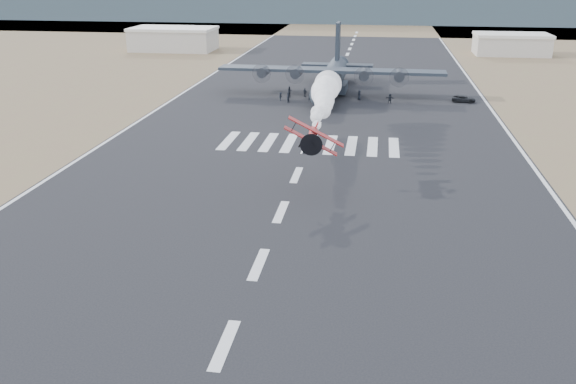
% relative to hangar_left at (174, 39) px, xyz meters
% --- Properties ---
extents(ground, '(500.00, 500.00, 0.00)m').
position_rel_hangar_left_xyz_m(ground, '(52.00, -145.00, -3.41)').
color(ground, black).
rests_on(ground, ground).
extents(scrub_far, '(500.00, 80.00, 0.00)m').
position_rel_hangar_left_xyz_m(scrub_far, '(52.00, 85.00, -3.41)').
color(scrub_far, olive).
rests_on(scrub_far, ground).
extents(runway_markings, '(60.00, 260.00, 0.01)m').
position_rel_hangar_left_xyz_m(runway_markings, '(52.00, -85.00, -3.40)').
color(runway_markings, silver).
rests_on(runway_markings, ground).
extents(ridge_seg_b, '(150.00, 50.00, 15.00)m').
position_rel_hangar_left_xyz_m(ridge_seg_b, '(-78.00, 115.00, 4.09)').
color(ridge_seg_b, gray).
rests_on(ridge_seg_b, ground).
extents(ridge_seg_c, '(150.00, 50.00, 17.00)m').
position_rel_hangar_left_xyz_m(ridge_seg_c, '(-13.00, 115.00, 5.09)').
color(ridge_seg_c, gray).
rests_on(ridge_seg_c, ground).
extents(ridge_seg_d, '(150.00, 50.00, 13.00)m').
position_rel_hangar_left_xyz_m(ridge_seg_d, '(52.00, 115.00, 3.09)').
color(ridge_seg_d, gray).
rests_on(ridge_seg_d, ground).
extents(ridge_seg_e, '(150.00, 50.00, 15.00)m').
position_rel_hangar_left_xyz_m(ridge_seg_e, '(117.00, 115.00, 4.09)').
color(ridge_seg_e, gray).
rests_on(ridge_seg_e, ground).
extents(hangar_left, '(24.50, 14.50, 6.70)m').
position_rel_hangar_left_xyz_m(hangar_left, '(0.00, 0.00, 0.00)').
color(hangar_left, '#A7A094').
rests_on(hangar_left, ground).
extents(hangar_right, '(20.50, 12.50, 5.90)m').
position_rel_hangar_left_xyz_m(hangar_right, '(98.00, 5.00, -0.40)').
color(hangar_right, '#A7A094').
rests_on(hangar_right, ground).
extents(aerobatic_biplane, '(6.18, 6.14, 4.52)m').
position_rel_hangar_left_xyz_m(aerobatic_biplane, '(54.44, -114.00, 2.88)').
color(aerobatic_biplane, '#AC280B').
extents(smoke_trail, '(4.31, 29.06, 4.31)m').
position_rel_hangar_left_xyz_m(smoke_trail, '(53.61, -89.83, 3.07)').
color(smoke_trail, white).
extents(transport_aircraft, '(44.06, 36.32, 12.75)m').
position_rel_hangar_left_xyz_m(transport_aircraft, '(52.02, -57.94, -0.12)').
color(transport_aircraft, '#212A32').
rests_on(transport_aircraft, ground).
extents(support_vehicle, '(4.57, 2.45, 1.22)m').
position_rel_hangar_left_xyz_m(support_vehicle, '(77.26, -62.57, -2.80)').
color(support_vehicle, black).
rests_on(support_vehicle, ground).
extents(crew_a, '(0.68, 0.78, 1.87)m').
position_rel_hangar_left_xyz_m(crew_a, '(44.78, -68.13, -2.47)').
color(crew_a, black).
rests_on(crew_a, ground).
extents(crew_b, '(1.00, 0.80, 1.79)m').
position_rel_hangar_left_xyz_m(crew_b, '(44.13, -61.34, -2.51)').
color(crew_b, black).
rests_on(crew_b, ground).
extents(crew_c, '(0.82, 1.13, 1.59)m').
position_rel_hangar_left_xyz_m(crew_c, '(43.14, -66.35, -2.61)').
color(crew_c, black).
rests_on(crew_c, ground).
extents(crew_d, '(1.10, 0.93, 1.67)m').
position_rel_hangar_left_xyz_m(crew_d, '(47.24, -62.05, -2.57)').
color(crew_d, black).
rests_on(crew_d, ground).
extents(crew_e, '(0.63, 0.94, 1.83)m').
position_rel_hangar_left_xyz_m(crew_e, '(57.83, -63.26, -2.49)').
color(crew_e, black).
rests_on(crew_e, ground).
extents(crew_f, '(1.69, 0.79, 1.76)m').
position_rel_hangar_left_xyz_m(crew_f, '(63.57, -65.58, -2.53)').
color(crew_f, black).
rests_on(crew_f, ground).
extents(crew_g, '(0.85, 0.84, 1.81)m').
position_rel_hangar_left_xyz_m(crew_g, '(48.74, -66.68, -2.50)').
color(crew_g, black).
rests_on(crew_g, ground).
extents(crew_h, '(1.00, 1.02, 1.82)m').
position_rel_hangar_left_xyz_m(crew_h, '(44.83, -67.35, -2.50)').
color(crew_h, black).
rests_on(crew_h, ground).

